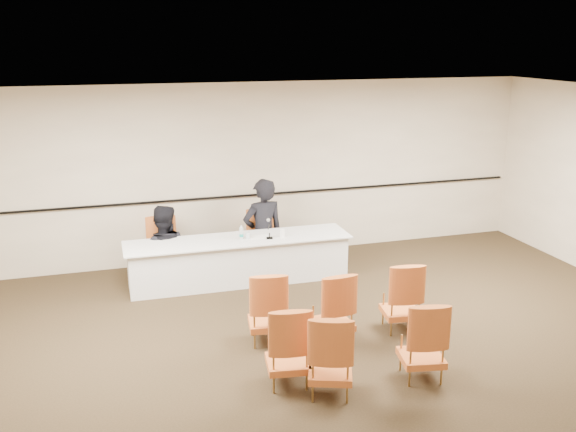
# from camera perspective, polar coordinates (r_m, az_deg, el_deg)

# --- Properties ---
(floor) EXTENTS (10.00, 10.00, 0.00)m
(floor) POSITION_cam_1_polar(r_m,az_deg,el_deg) (7.84, 4.34, -12.65)
(floor) COLOR black
(floor) RESTS_ON ground
(ceiling) EXTENTS (10.00, 10.00, 0.00)m
(ceiling) POSITION_cam_1_polar(r_m,az_deg,el_deg) (6.94, 4.85, 9.72)
(ceiling) COLOR silver
(ceiling) RESTS_ON ground
(wall_back) EXTENTS (10.00, 0.04, 3.00)m
(wall_back) POSITION_cam_1_polar(r_m,az_deg,el_deg) (10.95, -3.14, 3.97)
(wall_back) COLOR #BFAE96
(wall_back) RESTS_ON ground
(wall_rail) EXTENTS (9.80, 0.04, 0.03)m
(wall_rail) POSITION_cam_1_polar(r_m,az_deg,el_deg) (11.00, -3.06, 1.89)
(wall_rail) COLOR black
(wall_rail) RESTS_ON wall_back
(panel_table) EXTENTS (3.50, 0.86, 0.70)m
(panel_table) POSITION_cam_1_polar(r_m,az_deg,el_deg) (10.05, -4.39, -3.94)
(panel_table) COLOR silver
(panel_table) RESTS_ON ground
(panelist_main) EXTENTS (0.77, 0.57, 1.93)m
(panelist_main) POSITION_cam_1_polar(r_m,az_deg,el_deg) (10.59, -2.22, -1.77)
(panelist_main) COLOR black
(panelist_main) RESTS_ON ground
(panelist_main_chair) EXTENTS (0.51, 0.51, 0.95)m
(panelist_main_chair) POSITION_cam_1_polar(r_m,az_deg,el_deg) (10.61, -2.22, -2.11)
(panelist_main_chair) COLOR #B95C21
(panelist_main_chair) RESTS_ON ground
(panelist_second) EXTENTS (0.93, 0.78, 1.68)m
(panelist_second) POSITION_cam_1_polar(r_m,az_deg,el_deg) (10.40, -11.00, -3.56)
(panelist_second) COLOR black
(panelist_second) RESTS_ON ground
(panelist_second_chair) EXTENTS (0.51, 0.51, 0.95)m
(panelist_second_chair) POSITION_cam_1_polar(r_m,az_deg,el_deg) (10.36, -11.04, -2.85)
(panelist_second_chair) COLOR #B95C21
(panelist_second_chair) RESTS_ON ground
(papers) EXTENTS (0.31, 0.23, 0.00)m
(papers) POSITION_cam_1_polar(r_m,az_deg,el_deg) (10.01, -2.61, -1.87)
(papers) COLOR white
(papers) RESTS_ON panel_table
(microphone) EXTENTS (0.13, 0.22, 0.29)m
(microphone) POSITION_cam_1_polar(r_m,az_deg,el_deg) (9.88, -1.66, -1.23)
(microphone) COLOR black
(microphone) RESTS_ON panel_table
(water_bottle) EXTENTS (0.07, 0.07, 0.21)m
(water_bottle) POSITION_cam_1_polar(r_m,az_deg,el_deg) (9.90, -4.17, -1.46)
(water_bottle) COLOR teal
(water_bottle) RESTS_ON panel_table
(drinking_glass) EXTENTS (0.07, 0.07, 0.10)m
(drinking_glass) POSITION_cam_1_polar(r_m,az_deg,el_deg) (9.93, -3.58, -1.74)
(drinking_glass) COLOR silver
(drinking_glass) RESTS_ON panel_table
(coffee_cup) EXTENTS (0.09, 0.09, 0.13)m
(coffee_cup) POSITION_cam_1_polar(r_m,az_deg,el_deg) (9.99, -0.52, -1.52)
(coffee_cup) COLOR white
(coffee_cup) RESTS_ON panel_table
(aud_chair_front_left) EXTENTS (0.57, 0.57, 0.95)m
(aud_chair_front_left) POSITION_cam_1_polar(r_m,az_deg,el_deg) (8.06, -1.85, -8.03)
(aud_chair_front_left) COLOR #B95C21
(aud_chair_front_left) RESTS_ON ground
(aud_chair_front_mid) EXTENTS (0.53, 0.53, 0.95)m
(aud_chair_front_mid) POSITION_cam_1_polar(r_m,az_deg,el_deg) (8.05, 3.96, -8.08)
(aud_chair_front_mid) COLOR #B95C21
(aud_chair_front_mid) RESTS_ON ground
(aud_chair_front_right) EXTENTS (0.57, 0.57, 0.95)m
(aud_chair_front_right) POSITION_cam_1_polar(r_m,az_deg,el_deg) (8.50, 10.05, -6.99)
(aud_chair_front_right) COLOR #B95C21
(aud_chair_front_right) RESTS_ON ground
(aud_chair_back_left) EXTENTS (0.57, 0.57, 0.95)m
(aud_chair_back_left) POSITION_cam_1_polar(r_m,az_deg,el_deg) (7.13, -0.02, -11.35)
(aud_chair_back_left) COLOR #B95C21
(aud_chair_back_left) RESTS_ON ground
(aud_chair_back_mid) EXTENTS (0.64, 0.64, 0.95)m
(aud_chair_back_mid) POSITION_cam_1_polar(r_m,az_deg,el_deg) (6.95, 3.80, -12.11)
(aud_chair_back_mid) COLOR #B95C21
(aud_chair_back_mid) RESTS_ON ground
(aud_chair_back_right) EXTENTS (0.59, 0.59, 0.95)m
(aud_chair_back_right) POSITION_cam_1_polar(r_m,az_deg,el_deg) (7.39, 11.84, -10.66)
(aud_chair_back_right) COLOR #B95C21
(aud_chair_back_right) RESTS_ON ground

